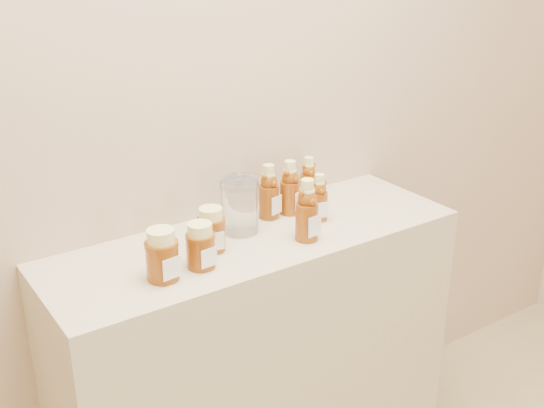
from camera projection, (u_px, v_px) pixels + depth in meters
wall_back at (215, 63)px, 1.88m from camera, size 3.50×0.02×2.70m
display_table at (257, 370)px, 2.07m from camera, size 1.20×0.40×0.90m
bear_bottle_back_left at (269, 188)px, 1.98m from camera, size 0.08×0.08×0.19m
bear_bottle_back_mid at (290, 184)px, 2.01m from camera, size 0.08×0.08×0.19m
bear_bottle_back_right at (309, 176)px, 2.11m from camera, size 0.07×0.07×0.16m
bear_bottle_front_left at (307, 206)px, 1.84m from camera, size 0.07×0.07×0.20m
bear_bottle_front_right at (319, 194)px, 1.97m from camera, size 0.06×0.06×0.16m
honey_jar_left at (162, 255)px, 1.65m from camera, size 0.09×0.09×0.13m
honey_jar_back at (211, 229)px, 1.80m from camera, size 0.09×0.09×0.12m
honey_jar_front at (201, 245)px, 1.71m from camera, size 0.08×0.08×0.12m
glass_canister at (240, 203)px, 1.90m from camera, size 0.14×0.14×0.17m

